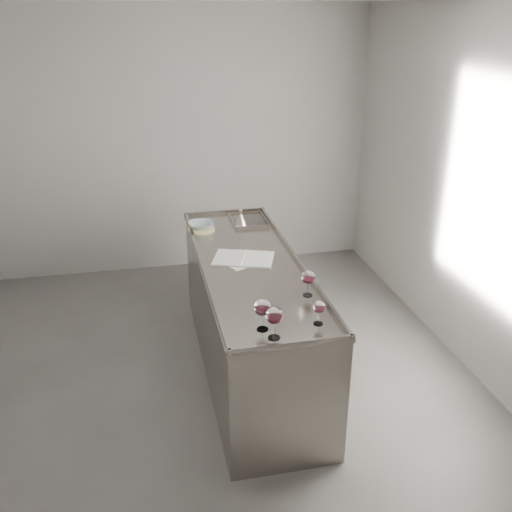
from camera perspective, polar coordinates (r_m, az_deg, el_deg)
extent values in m
cube|color=#514E4C|center=(4.51, -6.17, -13.94)|extent=(4.50, 5.00, 0.02)
cube|color=#979492|center=(6.24, -9.41, 10.90)|extent=(4.50, 0.02, 2.80)
cube|color=#979492|center=(4.59, 22.32, 4.95)|extent=(0.02, 5.00, 2.80)
cube|color=gray|center=(4.56, -0.57, -6.27)|extent=(0.75, 2.40, 0.92)
cube|color=gray|center=(4.35, -0.60, -0.88)|extent=(0.77, 2.42, 0.02)
cube|color=gray|center=(3.32, 3.61, -8.77)|extent=(0.77, 0.02, 0.03)
cube|color=gray|center=(5.43, -3.15, 4.42)|extent=(0.77, 0.02, 0.03)
cube|color=gray|center=(4.29, -5.38, -0.99)|extent=(0.02, 2.42, 0.03)
cube|color=gray|center=(4.42, 4.04, -0.17)|extent=(0.02, 2.42, 0.03)
cube|color=#595654|center=(5.22, -0.76, 3.41)|extent=(0.30, 0.38, 0.01)
cylinder|color=white|center=(3.40, 1.82, -8.15)|extent=(0.07, 0.07, 0.00)
cylinder|color=white|center=(3.37, 1.83, -7.40)|extent=(0.01, 0.01, 0.10)
ellipsoid|color=white|center=(3.32, 1.85, -5.96)|extent=(0.10, 0.10, 0.11)
cylinder|color=#340710|center=(3.33, 1.85, -6.32)|extent=(0.08, 0.08, 0.02)
cylinder|color=white|center=(3.48, 0.66, -7.31)|extent=(0.07, 0.07, 0.00)
cylinder|color=white|center=(3.45, 0.66, -6.57)|extent=(0.01, 0.01, 0.10)
ellipsoid|color=white|center=(3.41, 0.67, -5.17)|extent=(0.10, 0.10, 0.11)
cylinder|color=#33070E|center=(3.42, 0.67, -5.52)|extent=(0.07, 0.07, 0.02)
cylinder|color=white|center=(3.89, 5.18, -3.91)|extent=(0.07, 0.07, 0.00)
cylinder|color=white|center=(3.86, 5.20, -3.30)|extent=(0.01, 0.01, 0.09)
ellipsoid|color=white|center=(3.83, 5.25, -2.14)|extent=(0.09, 0.09, 0.10)
cylinder|color=#340711|center=(3.84, 5.24, -2.42)|extent=(0.07, 0.07, 0.02)
cylinder|color=white|center=(3.56, 6.25, -6.71)|extent=(0.06, 0.06, 0.00)
cylinder|color=white|center=(3.54, 6.28, -6.14)|extent=(0.01, 0.01, 0.08)
ellipsoid|color=white|center=(3.50, 6.33, -5.10)|extent=(0.08, 0.08, 0.08)
cylinder|color=#3A0815|center=(3.51, 6.32, -5.35)|extent=(0.06, 0.06, 0.02)
cube|color=silver|center=(4.44, -2.74, -0.18)|extent=(0.31, 0.37, 0.01)
cube|color=silver|center=(4.40, 0.21, -0.33)|extent=(0.31, 0.37, 0.01)
cylinder|color=white|center=(4.42, -1.27, -0.18)|extent=(0.12, 0.30, 0.01)
cube|color=silver|center=(4.38, -2.03, -0.56)|extent=(0.31, 0.35, 0.00)
cube|color=silver|center=(4.45, -1.63, -0.10)|extent=(0.26, 0.31, 0.00)
cylinder|color=tan|center=(5.03, -5.51, 2.71)|extent=(0.31, 0.31, 0.02)
imported|color=#96AAAF|center=(5.02, -5.53, 3.09)|extent=(0.22, 0.22, 0.05)
cone|color=#B3AC9F|center=(5.09, -1.54, 3.61)|extent=(0.13, 0.13, 0.11)
cylinder|color=#B3AC9F|center=(5.07, -1.55, 4.32)|extent=(0.02, 0.02, 0.03)
cylinder|color=olive|center=(5.07, -1.56, 4.53)|extent=(0.03, 0.03, 0.01)
cone|color=#B3AC9F|center=(5.06, -1.56, 4.80)|extent=(0.02, 0.02, 0.04)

